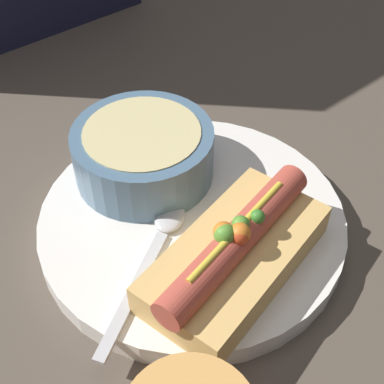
% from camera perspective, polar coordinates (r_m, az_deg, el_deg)
% --- Properties ---
extents(ground_plane, '(4.00, 4.00, 0.00)m').
position_cam_1_polar(ground_plane, '(0.46, -0.00, -4.03)').
color(ground_plane, '#4C4238').
extents(dinner_plate, '(0.26, 0.26, 0.02)m').
position_cam_1_polar(dinner_plate, '(0.45, -0.00, -3.21)').
color(dinner_plate, white).
rests_on(dinner_plate, ground_plane).
extents(hot_dog, '(0.17, 0.11, 0.05)m').
position_cam_1_polar(hot_dog, '(0.40, 4.66, -6.45)').
color(hot_dog, '#DBAD60').
rests_on(hot_dog, dinner_plate).
extents(soup_bowl, '(0.12, 0.12, 0.05)m').
position_cam_1_polar(soup_bowl, '(0.47, -4.83, 4.59)').
color(soup_bowl, slate).
rests_on(soup_bowl, dinner_plate).
extents(spoon, '(0.14, 0.09, 0.01)m').
position_cam_1_polar(spoon, '(0.42, -3.72, -5.50)').
color(spoon, '#B7B7BC').
rests_on(spoon, dinner_plate).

